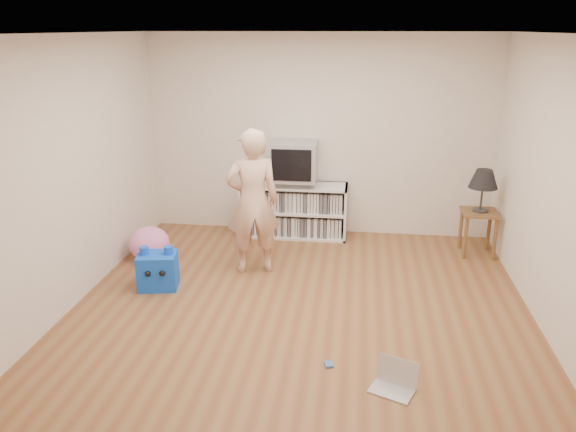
{
  "coord_description": "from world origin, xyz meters",
  "views": [
    {
      "loc": [
        0.52,
        -4.99,
        2.65
      ],
      "look_at": [
        -0.18,
        0.4,
        0.82
      ],
      "focal_mm": 35.0,
      "sensor_mm": 36.0,
      "label": 1
    }
  ],
  "objects_px": {
    "table_lamp": "(484,180)",
    "plush_blue": "(158,270)",
    "crt_tv": "(294,161)",
    "person": "(253,202)",
    "laptop": "(395,381)",
    "side_table": "(479,222)",
    "plush_pink": "(149,243)",
    "dvd_deck": "(294,182)",
    "media_unit": "(294,210)"
  },
  "relations": [
    {
      "from": "table_lamp",
      "to": "plush_blue",
      "type": "height_order",
      "value": "table_lamp"
    },
    {
      "from": "table_lamp",
      "to": "plush_blue",
      "type": "distance_m",
      "value": 3.88
    },
    {
      "from": "crt_tv",
      "to": "table_lamp",
      "type": "xyz_separation_m",
      "value": [
        2.3,
        -0.37,
        -0.08
      ]
    },
    {
      "from": "person",
      "to": "laptop",
      "type": "distance_m",
      "value": 2.64
    },
    {
      "from": "person",
      "to": "plush_blue",
      "type": "xyz_separation_m",
      "value": [
        -0.93,
        -0.57,
        -0.62
      ]
    },
    {
      "from": "laptop",
      "to": "crt_tv",
      "type": "bearing_deg",
      "value": 133.15
    },
    {
      "from": "crt_tv",
      "to": "plush_blue",
      "type": "relative_size",
      "value": 1.29
    },
    {
      "from": "crt_tv",
      "to": "side_table",
      "type": "xyz_separation_m",
      "value": [
        2.3,
        -0.37,
        -0.6
      ]
    },
    {
      "from": "laptop",
      "to": "table_lamp",
      "type": "bearing_deg",
      "value": 91.89
    },
    {
      "from": "crt_tv",
      "to": "plush_blue",
      "type": "xyz_separation_m",
      "value": [
        -1.24,
        -1.77,
        -0.82
      ]
    },
    {
      "from": "plush_blue",
      "to": "side_table",
      "type": "bearing_deg",
      "value": 11.27
    },
    {
      "from": "crt_tv",
      "to": "table_lamp",
      "type": "relative_size",
      "value": 1.17
    },
    {
      "from": "person",
      "to": "plush_pink",
      "type": "xyz_separation_m",
      "value": [
        -1.29,
        0.16,
        -0.62
      ]
    },
    {
      "from": "person",
      "to": "table_lamp",
      "type": "bearing_deg",
      "value": -178.94
    },
    {
      "from": "person",
      "to": "laptop",
      "type": "relative_size",
      "value": 4.16
    },
    {
      "from": "table_lamp",
      "to": "plush_pink",
      "type": "distance_m",
      "value": 4.03
    },
    {
      "from": "side_table",
      "to": "plush_pink",
      "type": "xyz_separation_m",
      "value": [
        -3.91,
        -0.67,
        -0.21
      ]
    },
    {
      "from": "dvd_deck",
      "to": "laptop",
      "type": "relative_size",
      "value": 1.14
    },
    {
      "from": "crt_tv",
      "to": "plush_pink",
      "type": "xyz_separation_m",
      "value": [
        -1.61,
        -1.04,
        -0.82
      ]
    },
    {
      "from": "crt_tv",
      "to": "plush_pink",
      "type": "height_order",
      "value": "crt_tv"
    },
    {
      "from": "media_unit",
      "to": "person",
      "type": "xyz_separation_m",
      "value": [
        -0.31,
        -1.21,
        0.47
      ]
    },
    {
      "from": "table_lamp",
      "to": "laptop",
      "type": "xyz_separation_m",
      "value": [
        -1.13,
        -2.88,
        -0.88
      ]
    },
    {
      "from": "media_unit",
      "to": "dvd_deck",
      "type": "xyz_separation_m",
      "value": [
        0.0,
        -0.02,
        0.39
      ]
    },
    {
      "from": "side_table",
      "to": "person",
      "type": "distance_m",
      "value": 2.77
    },
    {
      "from": "table_lamp",
      "to": "side_table",
      "type": "bearing_deg",
      "value": 0.0
    },
    {
      "from": "plush_blue",
      "to": "plush_pink",
      "type": "bearing_deg",
      "value": 106.32
    },
    {
      "from": "media_unit",
      "to": "table_lamp",
      "type": "bearing_deg",
      "value": -9.52
    },
    {
      "from": "side_table",
      "to": "laptop",
      "type": "height_order",
      "value": "side_table"
    },
    {
      "from": "dvd_deck",
      "to": "person",
      "type": "bearing_deg",
      "value": -104.67
    },
    {
      "from": "media_unit",
      "to": "dvd_deck",
      "type": "height_order",
      "value": "dvd_deck"
    },
    {
      "from": "table_lamp",
      "to": "plush_pink",
      "type": "xyz_separation_m",
      "value": [
        -3.91,
        -0.67,
        -0.74
      ]
    },
    {
      "from": "side_table",
      "to": "laptop",
      "type": "distance_m",
      "value": 3.11
    },
    {
      "from": "crt_tv",
      "to": "table_lamp",
      "type": "bearing_deg",
      "value": -9.06
    },
    {
      "from": "side_table",
      "to": "media_unit",
      "type": "bearing_deg",
      "value": 170.48
    },
    {
      "from": "crt_tv",
      "to": "plush_pink",
      "type": "bearing_deg",
      "value": -147.16
    },
    {
      "from": "plush_pink",
      "to": "table_lamp",
      "type": "bearing_deg",
      "value": 9.75
    },
    {
      "from": "person",
      "to": "plush_blue",
      "type": "height_order",
      "value": "person"
    },
    {
      "from": "side_table",
      "to": "plush_pink",
      "type": "relative_size",
      "value": 1.16
    },
    {
      "from": "table_lamp",
      "to": "laptop",
      "type": "distance_m",
      "value": 3.21
    },
    {
      "from": "person",
      "to": "laptop",
      "type": "height_order",
      "value": "person"
    },
    {
      "from": "dvd_deck",
      "to": "plush_pink",
      "type": "relative_size",
      "value": 0.95
    },
    {
      "from": "person",
      "to": "laptop",
      "type": "bearing_deg",
      "value": 109.44
    },
    {
      "from": "person",
      "to": "plush_pink",
      "type": "bearing_deg",
      "value": -23.44
    },
    {
      "from": "table_lamp",
      "to": "person",
      "type": "height_order",
      "value": "person"
    },
    {
      "from": "dvd_deck",
      "to": "plush_blue",
      "type": "xyz_separation_m",
      "value": [
        -1.24,
        -1.77,
        -0.54
      ]
    },
    {
      "from": "dvd_deck",
      "to": "person",
      "type": "relative_size",
      "value": 0.27
    },
    {
      "from": "side_table",
      "to": "laptop",
      "type": "relative_size",
      "value": 1.39
    },
    {
      "from": "person",
      "to": "plush_pink",
      "type": "height_order",
      "value": "person"
    },
    {
      "from": "plush_blue",
      "to": "laptop",
      "type": "bearing_deg",
      "value": -41.73
    },
    {
      "from": "crt_tv",
      "to": "side_table",
      "type": "height_order",
      "value": "crt_tv"
    }
  ]
}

